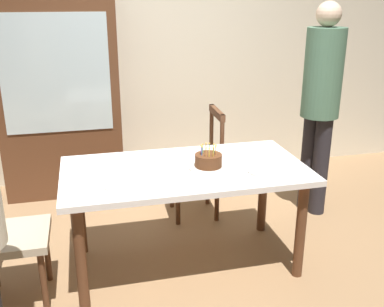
% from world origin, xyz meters
% --- Properties ---
extents(ground, '(6.40, 6.40, 0.00)m').
position_xyz_m(ground, '(0.00, 0.00, 0.00)').
color(ground, '#93704C').
extents(back_wall, '(6.40, 0.10, 2.60)m').
position_xyz_m(back_wall, '(0.00, 1.85, 1.30)').
color(back_wall, beige).
rests_on(back_wall, ground).
extents(dining_table, '(1.65, 0.87, 0.75)m').
position_xyz_m(dining_table, '(0.00, 0.00, 0.65)').
color(dining_table, white).
rests_on(dining_table, ground).
extents(birthday_cake, '(0.28, 0.28, 0.16)m').
position_xyz_m(birthday_cake, '(0.16, -0.04, 0.79)').
color(birthday_cake, silver).
rests_on(birthday_cake, dining_table).
extents(plate_near_celebrant, '(0.22, 0.22, 0.01)m').
position_xyz_m(plate_near_celebrant, '(-0.45, -0.20, 0.75)').
color(plate_near_celebrant, silver).
rests_on(plate_near_celebrant, dining_table).
extents(plate_far_side, '(0.22, 0.22, 0.01)m').
position_xyz_m(plate_far_side, '(-0.08, 0.20, 0.75)').
color(plate_far_side, silver).
rests_on(plate_far_side, dining_table).
extents(plate_near_guest, '(0.22, 0.22, 0.01)m').
position_xyz_m(plate_near_guest, '(0.50, -0.20, 0.75)').
color(plate_near_guest, silver).
rests_on(plate_near_guest, dining_table).
extents(fork_near_celebrant, '(0.18, 0.02, 0.01)m').
position_xyz_m(fork_near_celebrant, '(-0.61, -0.21, 0.75)').
color(fork_near_celebrant, silver).
rests_on(fork_near_celebrant, dining_table).
extents(fork_far_side, '(0.18, 0.05, 0.01)m').
position_xyz_m(fork_far_side, '(-0.24, 0.21, 0.75)').
color(fork_far_side, silver).
rests_on(fork_far_side, dining_table).
extents(fork_near_guest, '(0.18, 0.04, 0.01)m').
position_xyz_m(fork_near_guest, '(0.34, -0.20, 0.75)').
color(fork_near_guest, silver).
rests_on(fork_near_guest, dining_table).
extents(chair_spindle_back, '(0.46, 0.46, 0.95)m').
position_xyz_m(chair_spindle_back, '(0.28, 0.75, 0.46)').
color(chair_spindle_back, beige).
rests_on(chair_spindle_back, ground).
extents(person_guest, '(0.32, 0.32, 1.82)m').
position_xyz_m(person_guest, '(1.31, 0.58, 1.04)').
color(person_guest, '#262328').
rests_on(person_guest, ground).
extents(china_cabinet, '(1.10, 0.45, 1.90)m').
position_xyz_m(china_cabinet, '(-0.85, 1.56, 0.95)').
color(china_cabinet, '#56331E').
rests_on(china_cabinet, ground).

